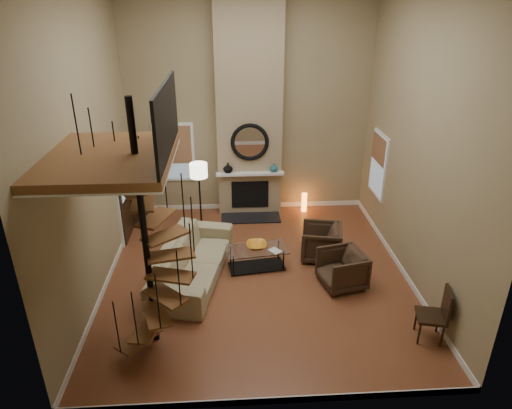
{
  "coord_description": "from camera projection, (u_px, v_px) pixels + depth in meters",
  "views": [
    {
      "loc": [
        -0.51,
        -7.79,
        5.2
      ],
      "look_at": [
        0.0,
        0.4,
        1.4
      ],
      "focal_mm": 31.7,
      "sensor_mm": 36.0,
      "label": 1
    }
  ],
  "objects": [
    {
      "name": "sofa",
      "position": [
        192.0,
        259.0,
        9.06
      ],
      "size": [
        1.65,
        2.95,
        0.81
      ],
      "primitive_type": "imported",
      "rotation": [
        0.0,
        0.0,
        1.36
      ],
      "color": "tan",
      "rests_on": "ground"
    },
    {
      "name": "loft",
      "position": [
        117.0,
        154.0,
        6.16
      ],
      "size": [
        1.7,
        2.2,
        1.09
      ],
      "color": "brown",
      "rests_on": "left_wall"
    },
    {
      "name": "chimney_breast",
      "position": [
        249.0,
        108.0,
        10.89
      ],
      "size": [
        1.6,
        0.38,
        5.5
      ],
      "primitive_type": "cube",
      "color": "#988462",
      "rests_on": "ground"
    },
    {
      "name": "accent_lamp",
      "position": [
        304.0,
        202.0,
        11.91
      ],
      "size": [
        0.14,
        0.14,
        0.5
      ],
      "primitive_type": "cylinder",
      "color": "orange",
      "rests_on": "ground"
    },
    {
      "name": "side_chair",
      "position": [
        437.0,
        313.0,
        7.33
      ],
      "size": [
        0.55,
        0.55,
        0.98
      ],
      "color": "black",
      "rests_on": "ground"
    },
    {
      "name": "floor_lamp",
      "position": [
        199.0,
        176.0,
        10.45
      ],
      "size": [
        0.41,
        0.41,
        1.71
      ],
      "color": "black",
      "rests_on": "ground"
    },
    {
      "name": "hutch",
      "position": [
        139.0,
        183.0,
        11.25
      ],
      "size": [
        0.43,
        0.91,
        2.03
      ],
      "primitive_type": "cube",
      "color": "black",
      "rests_on": "ground"
    },
    {
      "name": "window_right",
      "position": [
        378.0,
        164.0,
        10.56
      ],
      "size": [
        0.06,
        1.02,
        1.52
      ],
      "color": "white",
      "rests_on": "right_wall"
    },
    {
      "name": "back_wall",
      "position": [
        249.0,
        106.0,
        11.06
      ],
      "size": [
        6.0,
        0.02,
        5.5
      ],
      "primitive_type": "cube",
      "color": "#988962",
      "rests_on": "ground"
    },
    {
      "name": "entry_door",
      "position": [
        123.0,
        196.0,
        10.29
      ],
      "size": [
        0.1,
        1.05,
        2.16
      ],
      "color": "white",
      "rests_on": "ground"
    },
    {
      "name": "armchair_near",
      "position": [
        325.0,
        243.0,
        9.75
      ],
      "size": [
        1.0,
        0.98,
        0.77
      ],
      "primitive_type": "imported",
      "rotation": [
        0.0,
        0.0,
        -1.77
      ],
      "color": "#3B291B",
      "rests_on": "ground"
    },
    {
      "name": "bowl",
      "position": [
        257.0,
        245.0,
        9.35
      ],
      "size": [
        0.43,
        0.43,
        0.11
      ],
      "primitive_type": "imported",
      "color": "orange",
      "rests_on": "coffee_table"
    },
    {
      "name": "coffee_table",
      "position": [
        257.0,
        256.0,
        9.4
      ],
      "size": [
        1.33,
        0.79,
        0.46
      ],
      "color": "silver",
      "rests_on": "ground"
    },
    {
      "name": "baseboard_front",
      "position": [
        272.0,
        400.0,
        6.31
      ],
      "size": [
        6.0,
        0.02,
        0.12
      ],
      "primitive_type": "cube",
      "color": "white",
      "rests_on": "ground"
    },
    {
      "name": "mirror_disc",
      "position": [
        250.0,
        142.0,
        11.03
      ],
      "size": [
        0.8,
        0.01,
        0.8
      ],
      "primitive_type": "cylinder",
      "rotation": [
        1.57,
        0.0,
        0.0
      ],
      "color": "white",
      "rests_on": "chimney_breast"
    },
    {
      "name": "baseboard_back",
      "position": [
        249.0,
        205.0,
        12.18
      ],
      "size": [
        6.0,
        0.02,
        0.12
      ],
      "primitive_type": "cube",
      "color": "white",
      "rests_on": "ground"
    },
    {
      "name": "spiral_stair",
      "position": [
        147.0,
        245.0,
        6.8
      ],
      "size": [
        1.47,
        1.47,
        4.06
      ],
      "color": "black",
      "rests_on": "ground"
    },
    {
      "name": "vase_left",
      "position": [
        228.0,
        168.0,
        11.24
      ],
      "size": [
        0.24,
        0.24,
        0.25
      ],
      "primitive_type": "imported",
      "color": "black",
      "rests_on": "mantel"
    },
    {
      "name": "mantel",
      "position": [
        250.0,
        174.0,
        11.3
      ],
      "size": [
        1.7,
        0.18,
        0.06
      ],
      "primitive_type": "cube",
      "color": "white",
      "rests_on": "chimney_breast"
    },
    {
      "name": "baseboard_left",
      "position": [
        109.0,
        277.0,
        9.07
      ],
      "size": [
        0.02,
        6.5,
        0.12
      ],
      "primitive_type": "cube",
      "color": "white",
      "rests_on": "ground"
    },
    {
      "name": "window_back",
      "position": [
        174.0,
        152.0,
        11.4
      ],
      "size": [
        1.02,
        0.06,
        1.52
      ],
      "color": "white",
      "rests_on": "back_wall"
    },
    {
      "name": "hearth",
      "position": [
        251.0,
        218.0,
        11.59
      ],
      "size": [
        1.5,
        0.6,
        0.04
      ],
      "primitive_type": "cube",
      "color": "black",
      "rests_on": "ground"
    },
    {
      "name": "mirror_frame",
      "position": [
        250.0,
        142.0,
        11.02
      ],
      "size": [
        0.94,
        0.1,
        0.94
      ],
      "primitive_type": "torus",
      "rotation": [
        1.57,
        0.0,
        0.0
      ],
      "color": "black",
      "rests_on": "chimney_breast"
    },
    {
      "name": "right_wall",
      "position": [
        420.0,
        143.0,
        8.28
      ],
      "size": [
        0.02,
        6.5,
        5.5
      ],
      "primitive_type": "cube",
      "color": "#988962",
      "rests_on": "ground"
    },
    {
      "name": "front_wall",
      "position": [
        276.0,
        231.0,
        5.17
      ],
      "size": [
        6.0,
        0.02,
        5.5
      ],
      "primitive_type": "cube",
      "color": "#988962",
      "rests_on": "ground"
    },
    {
      "name": "left_wall",
      "position": [
        87.0,
        149.0,
        7.94
      ],
      "size": [
        0.02,
        6.5,
        5.5
      ],
      "primitive_type": "cube",
      "color": "#988962",
      "rests_on": "ground"
    },
    {
      "name": "firebox",
      "position": [
        250.0,
        194.0,
        11.63
      ],
      "size": [
        0.95,
        0.02,
        0.72
      ],
      "primitive_type": "cube",
      "color": "black",
      "rests_on": "chimney_breast"
    },
    {
      "name": "armchair_far",
      "position": [
        346.0,
        269.0,
        8.83
      ],
      "size": [
        0.98,
        0.96,
        0.75
      ],
      "primitive_type": "imported",
      "rotation": [
        0.0,
        0.0,
        -1.34
      ],
      "color": "#3B291B",
      "rests_on": "ground"
    },
    {
      "name": "baseboard_right",
      "position": [
        400.0,
        267.0,
        9.41
      ],
      "size": [
        0.02,
        6.5,
        0.12
      ],
      "primitive_type": "cube",
      "color": "white",
      "rests_on": "ground"
    },
    {
      "name": "ground",
      "position": [
        257.0,
        275.0,
        9.27
      ],
      "size": [
        6.0,
        6.5,
        0.01
      ],
      "primitive_type": "cube",
      "color": "brown",
      "rests_on": "ground"
    },
    {
      "name": "vase_right",
      "position": [
        274.0,
        168.0,
        11.32
      ],
      "size": [
        0.2,
        0.2,
        0.21
      ],
      "primitive_type": "imported",
      "color": "#1C5862",
      "rests_on": "mantel"
    },
    {
      "name": "book",
      "position": [
        274.0,
        251.0,
        9.21
      ],
      "size": [
        0.31,
        0.32,
        0.02
      ],
      "primitive_type": "imported",
      "rotation": [
        0.0,
        0.0,
        0.65
      ],
      "color": "gray",
      "rests_on": "coffee_table"
    }
  ]
}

